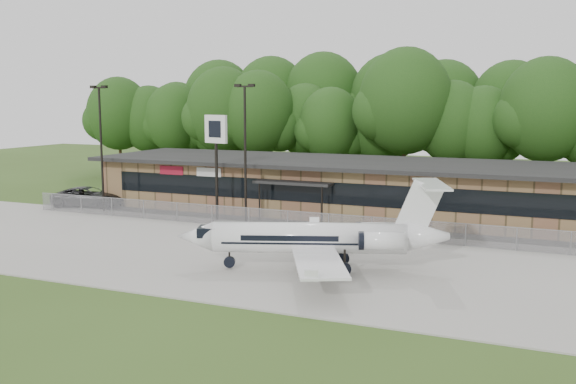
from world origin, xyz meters
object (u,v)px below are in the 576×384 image
at_px(pole_sign, 216,140).
at_px(suv, 89,197).
at_px(business_jet, 319,239).
at_px(terminal, 342,186).

bearing_deg(pole_sign, suv, -171.16).
xyz_separation_m(business_jet, suv, (-25.44, 11.91, -0.91)).
bearing_deg(terminal, suv, -164.48).
distance_m(business_jet, suv, 28.10).
distance_m(business_jet, pole_sign, 16.68).
bearing_deg(business_jet, terminal, 84.35).
bearing_deg(suv, pole_sign, -115.19).
relative_size(terminal, suv, 6.69).
bearing_deg(suv, terminal, -93.88).
distance_m(suv, pole_sign, 14.35).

